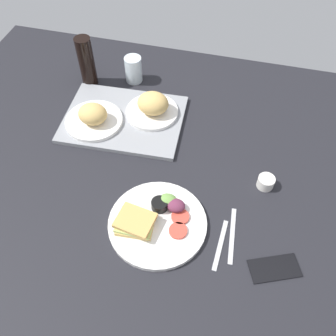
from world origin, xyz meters
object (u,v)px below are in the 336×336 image
Objects in this scene: bread_plate_far at (153,106)px; serving_tray at (124,119)px; drinking_glass at (133,69)px; cell_phone at (275,268)px; fork at (220,245)px; bread_plate_near at (93,117)px; espresso_cup at (266,182)px; plate_with_salad at (156,220)px; knife at (232,235)px; soda_bottle at (86,62)px.

serving_tray is at bearing -154.98° from bread_plate_far.
bread_plate_far is 1.82× the size of drinking_glass.
bread_plate_far reaches higher than cell_phone.
serving_tray is at bearing -82.08° from drinking_glass.
fork is at bearing -54.44° from drinking_glass.
serving_tray is at bearing 49.40° from fork.
drinking_glass is (-13.77, 19.50, 0.21)cm from bread_plate_far.
bread_plate_near reaches higher than espresso_cup.
serving_tray is 1.47× the size of plate_with_salad.
bread_plate_far is 72.07cm from cell_phone.
serving_tray is at bearing 119.67° from cell_phone.
bread_plate_far reaches higher than knife.
bread_plate_near is 1.95× the size of drinking_glass.
bread_plate_near is at bearing 126.88° from cell_phone.
drinking_glass is 0.77× the size of cell_phone.
soda_bottle is (-20.86, 18.15, 9.75)cm from serving_tray.
knife is at bearing 127.36° from cell_phone.
serving_tray is 2.08× the size of bread_plate_near.
serving_tray is 8.04× the size of espresso_cup.
espresso_cup is at bearing -26.50° from bread_plate_far.
knife is 1.32× the size of cell_phone.
soda_bottle is at bearing 127.43° from plate_with_salad.
fork is at bearing -43.82° from serving_tray.
fork is 1.18× the size of cell_phone.
cell_phone is (70.56, -40.89, -4.24)cm from bread_plate_near.
knife is (51.03, -63.18, -5.28)cm from drinking_glass.
fork and knife have the same top height.
serving_tray is 12.31cm from bread_plate_far.
bread_plate_near is 1.27× the size of fork.
drinking_glass is 1.97× the size of espresso_cup.
espresso_cup is 27.49cm from fork.
espresso_cup is 0.29× the size of knife.
cell_phone reaches higher than fork.
bread_plate_near is at bearing 55.55° from knife.
serving_tray is 2.13× the size of soda_bottle.
espresso_cup is at bearing -24.84° from knife.
fork is at bearing -42.96° from soda_bottle.
soda_bottle is at bearing 156.92° from bread_plate_far.
bread_plate_near is 66.48cm from espresso_cup.
cell_phone is at bearing -30.09° from bread_plate_near.
soda_bottle is 104.60cm from cell_phone.
espresso_cup is at bearing -25.12° from soda_bottle.
serving_tray is 2.65× the size of fork.
cell_phone is at bearing -9.11° from plate_with_salad.
espresso_cup is at bearing 77.39° from cell_phone.
drinking_glass is at bearing 112.91° from plate_with_salad.
soda_bottle is (-31.24, 13.31, 5.23)cm from bread_plate_far.
bread_plate_near is 1.02× the size of soda_bottle.
bread_plate_far reaches higher than plate_with_salad.
soda_bottle is (-17.47, -6.19, 5.02)cm from drinking_glass.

